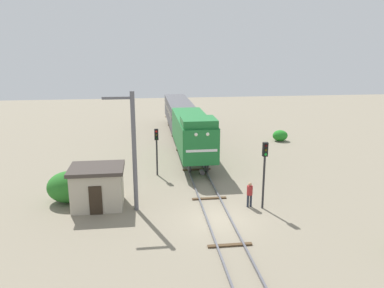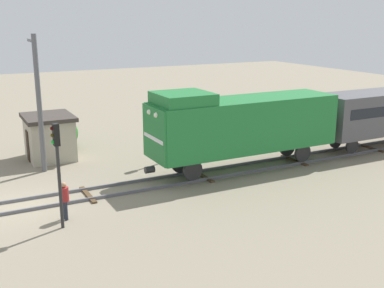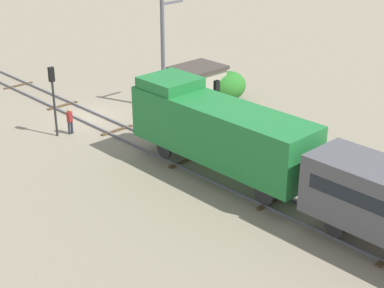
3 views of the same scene
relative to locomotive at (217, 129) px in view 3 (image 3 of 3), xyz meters
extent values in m
plane|color=gray|center=(0.00, -12.14, -2.77)|extent=(115.81, 115.81, 0.00)
cube|color=#595960|center=(-0.72, -12.14, -2.69)|extent=(0.10, 77.21, 0.16)
cube|color=#595960|center=(0.72, -12.14, -2.69)|extent=(0.10, 77.21, 0.16)
cube|color=#4C3823|center=(0.00, -21.79, -2.73)|extent=(2.40, 0.24, 0.09)
cube|color=#4C3823|center=(0.00, -15.36, -2.73)|extent=(2.40, 0.24, 0.09)
cube|color=#4C3823|center=(0.00, -8.92, -2.73)|extent=(2.40, 0.24, 0.09)
cube|color=#4C3823|center=(0.00, -2.49, -2.73)|extent=(2.40, 0.24, 0.09)
cube|color=#4C3823|center=(0.00, 3.94, -2.73)|extent=(2.40, 0.24, 0.09)
cube|color=#1E7233|center=(0.00, 0.24, -0.06)|extent=(2.90, 11.00, 2.90)
cube|color=#1E7233|center=(0.00, -3.66, 1.69)|extent=(2.75, 2.80, 0.60)
cube|color=#1E7233|center=(0.00, -5.31, -0.06)|extent=(2.84, 0.10, 2.84)
cube|color=white|center=(0.00, -5.35, -0.26)|extent=(2.46, 0.06, 0.20)
sphere|color=white|center=(-0.45, -5.36, 1.04)|extent=(0.28, 0.28, 0.28)
sphere|color=white|center=(0.45, -5.36, 1.04)|extent=(0.28, 0.28, 0.28)
cylinder|color=#262628|center=(0.00, -5.61, -1.91)|extent=(0.36, 0.50, 0.36)
cylinder|color=#262628|center=(-0.72, -3.46, -2.06)|extent=(0.18, 1.10, 1.10)
cylinder|color=#262628|center=(0.72, -3.46, -2.06)|extent=(0.18, 1.10, 1.10)
cylinder|color=#262628|center=(-0.72, 3.94, -2.06)|extent=(0.18, 1.10, 1.10)
cylinder|color=#262628|center=(0.72, 3.94, -2.06)|extent=(0.18, 1.10, 1.10)
cylinder|color=#262628|center=(-0.72, 7.94, -2.13)|extent=(0.16, 0.96, 0.96)
cylinder|color=#262628|center=(0.72, 7.94, -2.13)|extent=(0.16, 0.96, 0.96)
cylinder|color=#262628|center=(3.20, -10.88, -0.54)|extent=(0.14, 0.14, 4.46)
cube|color=black|center=(3.20, -10.88, 1.24)|extent=(0.32, 0.24, 0.90)
sphere|color=#390606|center=(3.20, -11.02, 1.51)|extent=(0.16, 0.16, 0.16)
sphere|color=#3C3306|center=(3.20, -11.02, 1.23)|extent=(0.16, 0.16, 0.16)
sphere|color=green|center=(3.20, -11.02, 0.95)|extent=(0.16, 0.16, 0.16)
cylinder|color=#262628|center=(-3.40, -3.38, -0.82)|extent=(0.14, 0.14, 3.90)
cube|color=black|center=(-3.40, -3.38, 0.68)|extent=(0.32, 0.24, 0.90)
sphere|color=red|center=(-3.40, -3.52, 0.95)|extent=(0.16, 0.16, 0.16)
sphere|color=#3C3306|center=(-3.40, -3.52, 0.67)|extent=(0.16, 0.16, 0.16)
sphere|color=black|center=(-3.40, -3.52, 0.39)|extent=(0.16, 0.16, 0.16)
cylinder|color=#262B38|center=(2.30, -10.56, -2.35)|extent=(0.15, 0.15, 0.85)
cylinder|color=#262B38|center=(2.50, -10.56, -2.35)|extent=(0.15, 0.15, 0.85)
cylinder|color=maroon|center=(2.40, -10.56, -1.61)|extent=(0.38, 0.38, 0.62)
sphere|color=tan|center=(2.40, -10.56, -1.19)|extent=(0.23, 0.23, 0.23)
cylinder|color=#595960|center=(-5.00, -10.06, 1.08)|extent=(0.28, 0.28, 7.70)
cube|color=#595960|center=(-5.90, -10.06, 4.53)|extent=(1.80, 0.16, 0.16)
cube|color=#B2A893|center=(-7.50, -9.18, -1.52)|extent=(3.20, 2.60, 2.50)
cube|color=#3F3833|center=(-7.50, -9.18, -0.15)|extent=(3.50, 2.90, 0.24)
cube|color=#2D2319|center=(-7.50, -10.50, -1.82)|extent=(0.80, 0.06, 1.90)
ellipsoid|color=#297226|center=(-9.53, -8.15, -1.71)|extent=(2.94, 2.40, 2.14)
camera|label=1|loc=(-4.27, -32.86, 7.45)|focal=35.00mm
camera|label=2|loc=(22.19, -14.62, 5.74)|focal=45.00mm
camera|label=3|loc=(20.60, 19.70, 11.57)|focal=55.00mm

